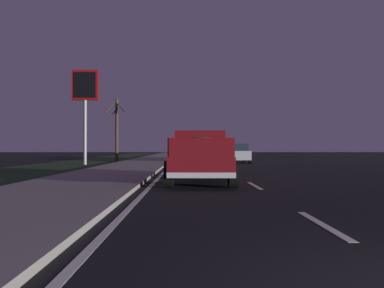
# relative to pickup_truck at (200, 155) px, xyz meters

# --- Properties ---
(ground) EXTENTS (144.00, 144.00, 0.00)m
(ground) POSITION_rel_pickup_truck_xyz_m (15.88, -1.75, -0.98)
(ground) COLOR black
(sidewalk_shoulder) EXTENTS (108.00, 4.00, 0.12)m
(sidewalk_shoulder) POSITION_rel_pickup_truck_xyz_m (15.88, 3.95, -0.92)
(sidewalk_shoulder) COLOR gray
(sidewalk_shoulder) RESTS_ON ground
(grass_verge) EXTENTS (108.00, 6.00, 0.01)m
(grass_verge) POSITION_rel_pickup_truck_xyz_m (15.88, 8.95, -0.98)
(grass_verge) COLOR #1E3819
(grass_verge) RESTS_ON ground
(lane_markings) EXTENTS (108.00, 3.54, 0.01)m
(lane_markings) POSITION_rel_pickup_truck_xyz_m (17.62, 0.80, -0.98)
(lane_markings) COLOR silver
(lane_markings) RESTS_ON ground
(pickup_truck) EXTENTS (5.46, 2.35, 1.87)m
(pickup_truck) POSITION_rel_pickup_truck_xyz_m (0.00, 0.00, 0.00)
(pickup_truck) COLOR maroon
(pickup_truck) RESTS_ON ground
(sedan_white) EXTENTS (4.43, 2.07, 1.54)m
(sedan_white) POSITION_rel_pickup_truck_xyz_m (24.88, -0.21, -0.20)
(sedan_white) COLOR silver
(sedan_white) RESTS_ON ground
(sedan_silver) EXTENTS (4.44, 2.09, 1.54)m
(sedan_silver) POSITION_rel_pickup_truck_xyz_m (17.23, -3.40, -0.20)
(sedan_silver) COLOR #B2B5BA
(sedan_silver) RESTS_ON ground
(gas_price_sign) EXTENTS (0.27, 1.90, 6.89)m
(gas_price_sign) POSITION_rel_pickup_truck_xyz_m (14.39, 7.93, 4.20)
(gas_price_sign) COLOR #99999E
(gas_price_sign) RESTS_ON ground
(bare_tree_far) EXTENTS (0.88, 2.03, 5.79)m
(bare_tree_far) POSITION_rel_pickup_truck_xyz_m (22.07, 7.05, 2.10)
(bare_tree_far) COLOR #423323
(bare_tree_far) RESTS_ON ground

